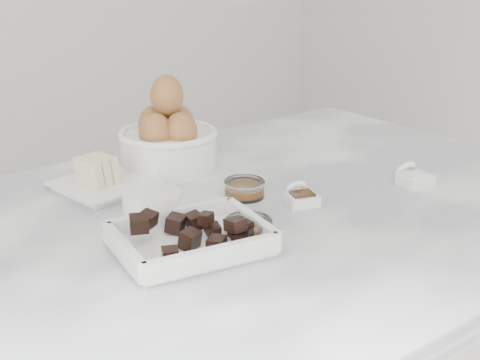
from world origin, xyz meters
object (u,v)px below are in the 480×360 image
egg_bowl (168,139)px  salt_spoon (413,177)px  zest_bowl (248,228)px  butter_plate (103,179)px  chocolate_dish (191,235)px  honey_bowl (245,188)px  sugar_ramekin (152,207)px  vanilla_spoon (301,197)px

egg_bowl → salt_spoon: bearing=-49.4°
egg_bowl → zest_bowl: size_ratio=2.58×
butter_plate → egg_bowl: bearing=10.1°
chocolate_dish → honey_bowl: bearing=31.5°
sugar_ramekin → salt_spoon: bearing=-16.0°
honey_bowl → salt_spoon: salt_spoon is taller
vanilla_spoon → chocolate_dish: bearing=-172.2°
sugar_ramekin → honey_bowl: sugar_ramekin is taller
honey_bowl → sugar_ramekin: bearing=-178.3°
butter_plate → sugar_ramekin: 0.18m
egg_bowl → honey_bowl: size_ratio=2.65×
chocolate_dish → salt_spoon: size_ratio=3.17×
chocolate_dish → honey_bowl: size_ratio=3.29×
butter_plate → honey_bowl: bearing=-46.3°
chocolate_dish → sugar_ramekin: bearing=88.0°
chocolate_dish → salt_spoon: bearing=-2.8°
zest_bowl → egg_bowl: bearing=76.6°
chocolate_dish → honey_bowl: chocolate_dish is taller
chocolate_dish → honey_bowl: 0.21m
egg_bowl → butter_plate: bearing=-169.9°
zest_bowl → vanilla_spoon: size_ratio=1.01×
vanilla_spoon → honey_bowl: bearing=123.2°
salt_spoon → sugar_ramekin: bearing=164.0°
chocolate_dish → sugar_ramekin: (0.00, 0.11, 0.01)m
egg_bowl → zest_bowl: egg_bowl is taller
chocolate_dish → sugar_ramekin: 0.11m
egg_bowl → zest_bowl: bearing=-103.4°
chocolate_dish → zest_bowl: bearing=-13.5°
butter_plate → zest_bowl: size_ratio=2.34×
sugar_ramekin → zest_bowl: (0.08, -0.13, -0.01)m
chocolate_dish → egg_bowl: 0.35m
sugar_ramekin → egg_bowl: (0.16, 0.20, 0.03)m
zest_bowl → sugar_ramekin: bearing=122.2°
zest_bowl → vanilla_spoon: 0.16m
chocolate_dish → egg_bowl: egg_bowl is taller
butter_plate → salt_spoon: bearing=-35.3°
zest_bowl → honey_bowl: bearing=53.1°
egg_bowl → zest_bowl: 0.34m
chocolate_dish → vanilla_spoon: bearing=7.8°
butter_plate → honey_bowl: 0.24m
chocolate_dish → zest_bowl: chocolate_dish is taller
sugar_ramekin → vanilla_spoon: bearing=-17.9°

